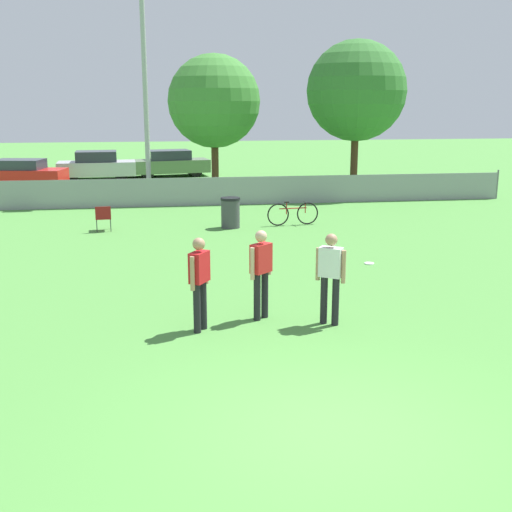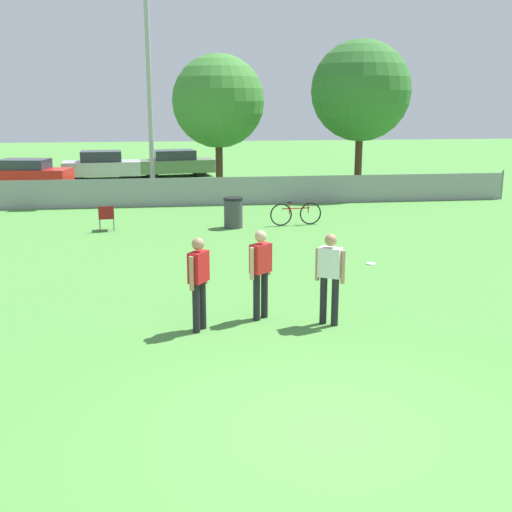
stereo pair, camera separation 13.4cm
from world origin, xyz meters
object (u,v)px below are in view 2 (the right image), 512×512
light_pole (149,67)px  player_thrower_red (199,277)px  player_defender_red (261,268)px  parked_car_red (25,173)px  parked_car_olive (174,163)px  tree_near_pole (218,101)px  folding_chair_sideline (106,216)px  tree_far_right (361,91)px  trash_bin (233,213)px  parked_car_silver (102,165)px  player_receiver_white (330,272)px  bicycle_sideline (296,214)px  frisbee_disc (371,264)px

light_pole → player_thrower_red: bearing=-86.1°
light_pole → player_defender_red: (2.24, -15.35, -4.30)m
parked_car_red → parked_car_olive: 7.90m
tree_near_pole → player_thrower_red: 18.24m
tree_near_pole → folding_chair_sideline: size_ratio=7.50×
light_pole → tree_near_pole: bearing=35.4°
tree_far_right → trash_bin: 10.35m
folding_chair_sideline → light_pole: bearing=-107.0°
folding_chair_sideline → parked_car_red: bearing=-72.7°
tree_near_pole → parked_car_silver: (-5.70, 5.84, -3.27)m
player_receiver_white → trash_bin: (-0.77, 9.46, -0.49)m
folding_chair_sideline → parked_car_red: (-4.80, 11.68, 0.19)m
parked_car_olive → trash_bin: bearing=-93.2°
parked_car_red → player_defender_red: bearing=-57.8°
tree_far_right → bicycle_sideline: size_ratio=3.77×
tree_far_right → light_pole: bearing=-174.6°
light_pole → player_receiver_white: (3.43, -15.83, -4.30)m
trash_bin → parked_car_silver: 15.29m
light_pole → tree_far_right: bearing=5.4°
tree_far_right → tree_near_pole: bearing=168.5°
parked_car_olive → parked_car_red: bearing=-164.2°
bicycle_sideline → parked_car_red: parked_car_red is taller
player_receiver_white → parked_car_silver: bearing=138.7°
player_thrower_red → bicycle_sideline: player_thrower_red is taller
bicycle_sideline → parked_car_red: size_ratio=0.39×
bicycle_sideline → parked_car_red: (-10.90, 11.57, 0.27)m
tree_near_pole → tree_far_right: (6.05, -1.23, 0.43)m
light_pole → frisbee_disc: 13.94m
bicycle_sideline → parked_car_red: bearing=128.1°
light_pole → parked_car_silver: light_pole is taller
player_receiver_white → folding_chair_sideline: size_ratio=2.11×
bicycle_sideline → parked_car_olive: parked_car_olive is taller
player_defender_red → trash_bin: 9.00m
player_thrower_red → parked_car_red: size_ratio=0.38×
folding_chair_sideline → player_defender_red: bearing=106.7°
parked_car_red → parked_car_olive: (7.14, 3.38, 0.04)m
tree_near_pole → frisbee_disc: 14.51m
trash_bin → parked_car_silver: bearing=110.9°
frisbee_disc → parked_car_red: 20.64m
bicycle_sideline → parked_car_silver: size_ratio=0.43×
bicycle_sideline → parked_car_silver: bearing=112.9°
parked_car_olive → player_receiver_white: bearing=-93.9°
player_receiver_white → parked_car_red: 23.24m
tree_near_pole → parked_car_olive: (-1.92, 6.65, -3.29)m
tree_near_pole → player_receiver_white: tree_near_pole is taller
player_receiver_white → parked_car_olive: size_ratio=0.38×
bicycle_sideline → trash_bin: 2.10m
tree_far_right → parked_car_olive: size_ratio=1.48×
tree_near_pole → player_thrower_red: (-1.84, -17.90, -3.00)m
frisbee_disc → player_thrower_red: bearing=-137.1°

